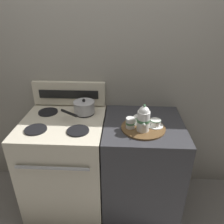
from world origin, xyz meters
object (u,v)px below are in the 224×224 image
at_px(serving_tray, 143,128).
at_px(teacup_right, 155,123).
at_px(teapot, 144,119).
at_px(teacup_left, 138,119).
at_px(stove, 67,163).
at_px(saucepan, 84,107).
at_px(creamer_jug, 130,123).

bearing_deg(serving_tray, teacup_right, 14.84).
bearing_deg(teapot, teacup_left, 103.01).
xyz_separation_m(stove, teacup_right, (0.76, -0.06, 0.48)).
distance_m(saucepan, teapot, 0.57).
distance_m(teapot, creamer_jug, 0.11).
xyz_separation_m(teapot, teacup_right, (0.10, 0.07, -0.07)).
bearing_deg(teapot, saucepan, 150.93).
relative_size(stove, creamer_jug, 10.73).
height_order(serving_tray, teacup_right, teacup_right).
distance_m(stove, teacup_left, 0.79).
distance_m(saucepan, serving_tray, 0.56).
relative_size(teapot, teacup_left, 1.70).
bearing_deg(teacup_right, teapot, -145.76).
bearing_deg(teapot, teacup_right, 34.24).
bearing_deg(serving_tray, creamer_jug, -173.25).
bearing_deg(teacup_right, serving_tray, -165.16).
bearing_deg(stove, teapot, -11.00).
bearing_deg(saucepan, serving_tray, -24.69).
bearing_deg(saucepan, teapot, -29.07).
height_order(saucepan, teacup_right, saucepan).
distance_m(stove, teacup_right, 0.90).
relative_size(stove, saucepan, 3.01).
relative_size(serving_tray, teacup_right, 2.72).
height_order(saucepan, serving_tray, saucepan).
relative_size(teapot, teacup_right, 1.70).
bearing_deg(teacup_left, serving_tray, -64.76).
xyz_separation_m(saucepan, teapot, (0.49, -0.27, 0.05)).
distance_m(stove, creamer_jug, 0.76).
height_order(saucepan, creamer_jug, saucepan).
bearing_deg(teacup_left, creamer_jug, -128.42).
bearing_deg(creamer_jug, teapot, -18.66).
bearing_deg(teacup_right, stove, 175.59).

